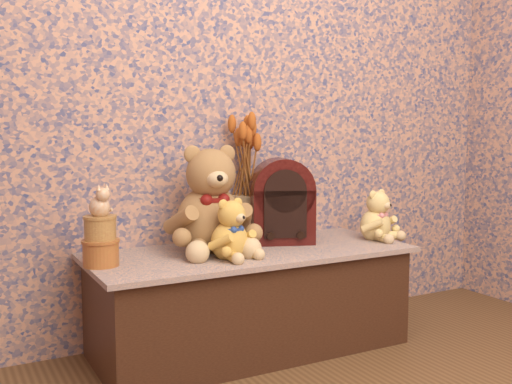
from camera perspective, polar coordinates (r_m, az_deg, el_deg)
display_shelf at (r=2.47m, az=-0.56°, el=-10.24°), size 1.30×0.56×0.41m
teddy_large at (r=2.38m, az=-4.46°, el=-0.22°), size 0.41×0.47×0.45m
teddy_medium at (r=2.26m, az=-2.54°, el=-3.27°), size 0.26×0.28×0.24m
teddy_small at (r=2.69m, az=11.35°, el=-1.94°), size 0.25×0.27×0.24m
cathedral_radio at (r=2.56m, az=2.43°, el=-0.80°), size 0.31×0.27×0.36m
ceramic_vase at (r=2.62m, az=-0.96°, el=-2.47°), size 0.15×0.15×0.20m
dried_stalks at (r=2.60m, az=-0.97°, el=3.83°), size 0.26×0.26×0.38m
biscuit_tin_lower at (r=2.21m, az=-14.59°, el=-5.68°), size 0.13×0.13×0.09m
biscuit_tin_upper at (r=2.19m, az=-14.65°, el=-3.39°), size 0.14×0.14×0.09m
cat_figurine at (r=2.18m, az=-14.72°, el=-0.74°), size 0.10×0.11×0.12m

